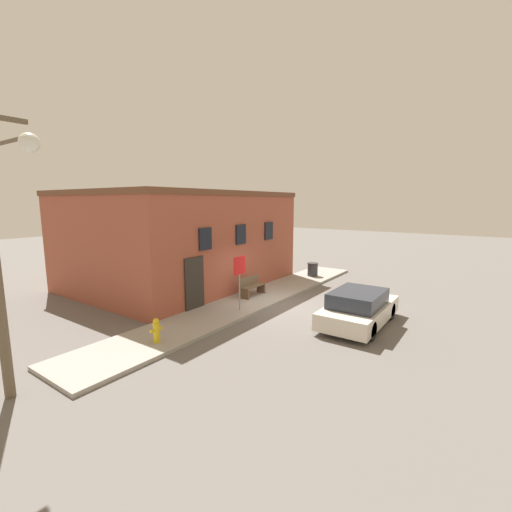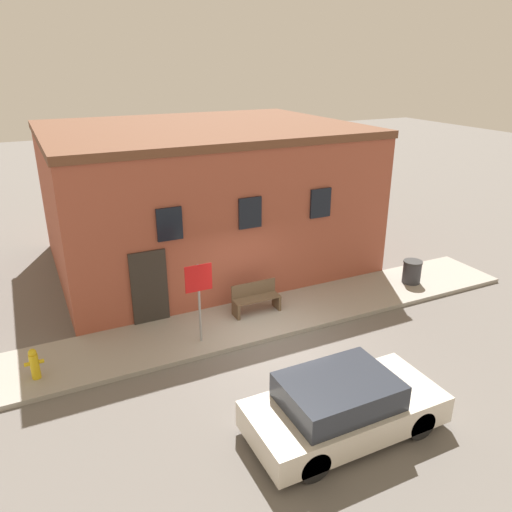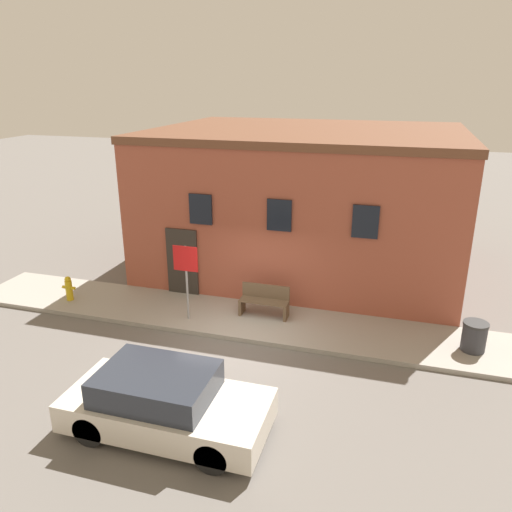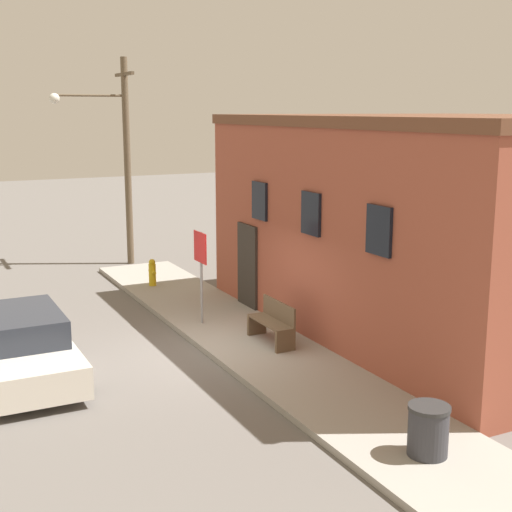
% 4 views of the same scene
% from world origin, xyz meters
% --- Properties ---
extents(ground_plane, '(80.00, 80.00, 0.00)m').
position_xyz_m(ground_plane, '(0.00, 0.00, 0.00)').
color(ground_plane, '#66605B').
extents(sidewalk, '(17.14, 2.28, 0.12)m').
position_xyz_m(sidewalk, '(0.00, 1.14, 0.06)').
color(sidewalk, '#9E998E').
rests_on(sidewalk, ground).
extents(brick_building, '(10.22, 8.07, 4.86)m').
position_xyz_m(brick_building, '(0.50, 6.24, 2.43)').
color(brick_building, '#9E4C38').
rests_on(brick_building, ground).
extents(fire_hydrant, '(0.42, 0.20, 0.76)m').
position_xyz_m(fire_hydrant, '(-5.62, 0.77, 0.50)').
color(fire_hydrant, gold).
rests_on(fire_hydrant, sidewalk).
extents(stop_sign, '(0.70, 0.06, 2.14)m').
position_xyz_m(stop_sign, '(-1.67, 0.64, 1.63)').
color(stop_sign, gray).
rests_on(stop_sign, sidewalk).
extents(bench, '(1.38, 0.44, 0.88)m').
position_xyz_m(bench, '(0.30, 1.47, 0.55)').
color(bench, brown).
rests_on(bench, sidewalk).
extents(trash_bin, '(0.61, 0.61, 0.75)m').
position_xyz_m(trash_bin, '(5.75, 1.08, 0.50)').
color(trash_bin, '#333338').
rests_on(trash_bin, sidewalk).
extents(parked_car, '(3.93, 1.80, 1.26)m').
position_xyz_m(parked_car, '(-0.26, -3.62, 0.61)').
color(parked_car, black).
rests_on(parked_car, ground).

